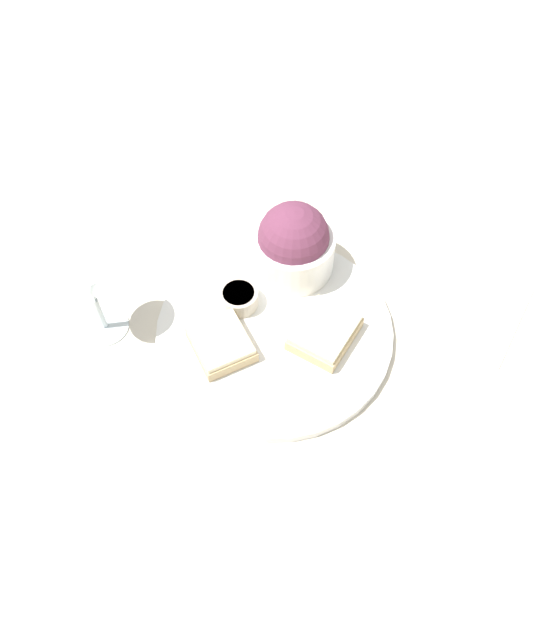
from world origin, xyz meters
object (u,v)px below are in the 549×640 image
Objects in this scene: cheese_toast_near at (325,332)px; salad_bowl at (293,244)px; wine_glass at (89,286)px; sauce_ramekin at (239,297)px; cheese_toast_far at (221,344)px; napkin at (474,309)px.

salad_bowl is at bearing 22.16° from cheese_toast_near.
cheese_toast_near is at bearing -90.88° from wine_glass.
cheese_toast_far is at bearing 168.24° from sauce_ramekin.
cheese_toast_near is at bearing -111.85° from sauce_ramekin.
sauce_ramekin is at bearing 68.15° from cheese_toast_near.
sauce_ramekin reaches higher than napkin.
salad_bowl is at bearing -65.37° from wine_glass.
cheese_toast_near is 0.59× the size of napkin.
cheese_toast_near is at bearing 108.16° from napkin.
cheese_toast_near is at bearing -78.68° from cheese_toast_far.
napkin is (-0.05, -0.26, -0.06)m from salad_bowl.
cheese_toast_near is at bearing -157.84° from salad_bowl.
sauce_ramekin is at bearing -11.76° from cheese_toast_far.
sauce_ramekin is (-0.07, 0.07, -0.03)m from salad_bowl.
sauce_ramekin is 0.13m from cheese_toast_near.
cheese_toast_far is 0.36m from napkin.
wine_glass is 0.73× the size of napkin.
sauce_ramekin and cheese_toast_far have the same top height.
napkin is (0.07, -0.21, -0.02)m from cheese_toast_near.
sauce_ramekin is 0.34m from napkin.
napkin is at bearing -82.85° from wine_glass.
cheese_toast_far is 0.19m from wine_glass.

